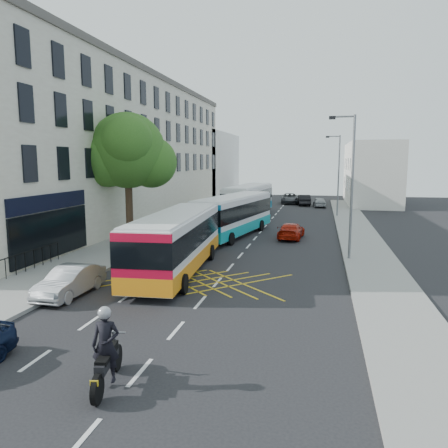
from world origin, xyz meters
The scene contains 19 objects.
ground centered at (0.00, 0.00, 0.00)m, with size 120.00×120.00×0.00m, color black.
pavement_left centered at (-8.50, 15.00, 0.07)m, with size 5.00×70.00×0.15m, color gray.
pavement_right centered at (7.50, 15.00, 0.07)m, with size 3.00×70.00×0.15m, color gray.
terrace_main centered at (-14.00, 24.49, 6.76)m, with size 8.30×45.00×13.50m.
terrace_far centered at (-14.00, 55.00, 5.00)m, with size 8.00×20.00×10.00m, color silver.
building_right centered at (11.00, 48.00, 4.00)m, with size 6.00×18.00×8.00m, color silver.
street_tree centered at (-8.51, 14.97, 6.29)m, with size 6.30×5.70×8.80m.
lamp_near centered at (6.20, 12.00, 4.62)m, with size 1.45×0.15×8.00m.
lamp_far centered at (6.20, 32.00, 4.62)m, with size 1.45×0.15×8.00m.
railings centered at (-9.70, 5.30, 0.72)m, with size 0.08×5.60×1.14m, color black, non-canonical shape.
bus_near centered at (-2.47, 7.45, 1.60)m, with size 3.24×10.94×3.04m.
bus_mid centered at (-1.78, 18.78, 1.60)m, with size 4.41×11.10×3.04m.
bus_far centered at (-2.64, 31.06, 1.66)m, with size 3.60×11.42×3.16m.
motorbike centered at (-0.51, -3.86, 0.99)m, with size 0.84×2.36×2.11m.
parked_car_silver centered at (-5.60, 2.70, 0.62)m, with size 1.32×3.78×1.25m, color #93969A.
red_hatchback centered at (2.58, 18.53, 0.58)m, with size 1.61×3.97×1.15m, color #A71707.
distant_car_grey centered at (0.61, 45.24, 0.68)m, with size 2.26×4.90×1.36m, color #3C3E43.
distant_car_silver centered at (4.54, 41.53, 0.60)m, with size 1.41×3.51×1.20m, color #AAADB2.
distant_car_dark centered at (2.50, 43.25, 0.68)m, with size 1.44×4.13×1.36m, color black.
Camera 1 is at (4.61, -13.31, 5.65)m, focal length 35.00 mm.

